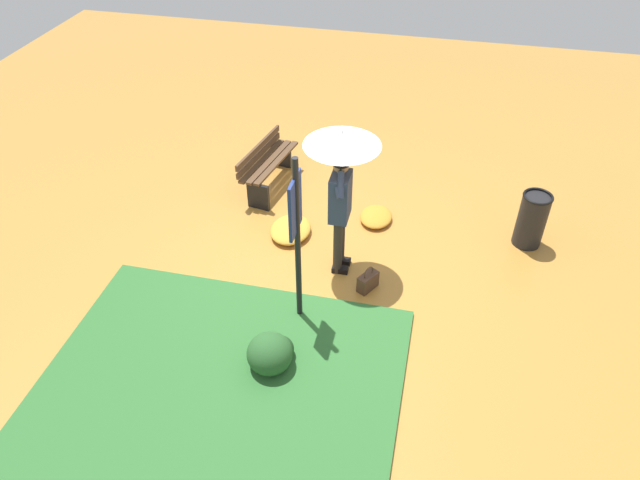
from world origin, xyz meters
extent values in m
plane|color=#B27A33|center=(0.00, 0.00, 0.00)|extent=(18.00, 18.00, 0.00)
cube|color=#2D662D|center=(-3.09, 0.78, 0.03)|extent=(4.80, 4.00, 0.05)
cylinder|color=#2D2823|center=(-0.11, -0.12, 0.43)|extent=(0.12, 0.12, 0.86)
cylinder|color=#2D2823|center=(0.07, -0.12, 0.43)|extent=(0.12, 0.12, 0.86)
cube|color=black|center=(-0.11, -0.16, 0.04)|extent=(0.11, 0.22, 0.08)
cube|color=black|center=(0.07, -0.16, 0.04)|extent=(0.11, 0.22, 0.08)
cube|color=#2D3851|center=(-0.02, -0.12, 1.18)|extent=(0.38, 0.24, 0.64)
sphere|color=#8C664C|center=(-0.02, -0.12, 1.64)|extent=(0.20, 0.20, 0.20)
ellipsoid|color=black|center=(-0.02, -0.12, 1.67)|extent=(0.20, 0.20, 0.15)
cylinder|color=#2D3851|center=(-0.24, -0.15, 1.39)|extent=(0.18, 0.13, 0.18)
cylinder|color=#2D3851|center=(-0.20, -0.16, 1.48)|extent=(0.24, 0.11, 0.33)
cube|color=black|center=(-0.11, -0.14, 1.62)|extent=(0.07, 0.02, 0.14)
cylinder|color=#2D3851|center=(0.14, -0.12, 1.42)|extent=(0.11, 0.10, 0.09)
cylinder|color=#2D3851|center=(0.13, -0.11, 1.51)|extent=(0.10, 0.09, 0.23)
cylinder|color=#A5A5AD|center=(0.12, -0.10, 1.83)|extent=(0.02, 0.02, 0.41)
cone|color=silver|center=(0.12, -0.10, 1.92)|extent=(0.96, 0.96, 0.16)
sphere|color=#A5A5AD|center=(0.12, -0.10, 2.03)|extent=(0.02, 0.02, 0.02)
cylinder|color=black|center=(-1.03, 0.17, 1.15)|extent=(0.07, 0.07, 2.30)
cube|color=navy|center=(-1.03, 0.19, 1.70)|extent=(0.44, 0.04, 0.70)
cube|color=silver|center=(-1.03, 0.21, 1.70)|extent=(0.38, 0.01, 0.64)
cube|color=#4C3323|center=(-0.36, -0.58, 0.12)|extent=(0.33, 0.27, 0.24)
torus|color=#4C3323|center=(-0.36, -0.58, 0.28)|extent=(0.16, 0.10, 0.18)
cube|color=black|center=(1.06, 1.36, 0.22)|extent=(0.12, 0.36, 0.44)
cube|color=black|center=(2.34, 1.36, 0.22)|extent=(0.12, 0.36, 0.44)
cube|color=#513823|center=(1.70, 1.24, 0.46)|extent=(1.40, 0.35, 0.04)
cube|color=#513823|center=(1.70, 1.36, 0.46)|extent=(1.40, 0.35, 0.04)
cube|color=#513823|center=(1.70, 1.48, 0.46)|extent=(1.40, 0.35, 0.04)
cube|color=#513823|center=(1.70, 1.53, 0.56)|extent=(1.38, 0.29, 0.10)
cube|color=#513823|center=(1.70, 1.53, 0.70)|extent=(1.38, 0.29, 0.10)
cylinder|color=black|center=(1.10, -2.66, 0.40)|extent=(0.40, 0.40, 0.80)
torus|color=black|center=(1.10, -2.66, 0.82)|extent=(0.42, 0.42, 0.04)
ellipsoid|color=#285628|center=(-1.90, 0.29, 0.23)|extent=(0.52, 0.52, 0.47)
ellipsoid|color=#1E421E|center=(-1.74, 0.22, 0.16)|extent=(0.31, 0.31, 0.31)
ellipsoid|color=gold|center=(0.54, 0.71, 0.08)|extent=(0.73, 0.59, 0.16)
ellipsoid|color=#C68428|center=(1.15, -0.46, 0.07)|extent=(0.60, 0.48, 0.13)
camera|label=1|loc=(-6.02, -1.23, 5.44)|focal=33.20mm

